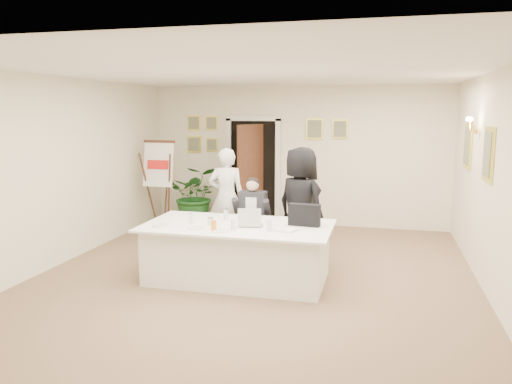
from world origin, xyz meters
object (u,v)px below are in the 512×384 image
Objects in this scene: potted_palm at (196,195)px; laptop_bag at (304,215)px; conference_table at (238,252)px; standing_man at (226,197)px; steel_jug at (211,222)px; seated_man at (252,219)px; laptop at (252,216)px; standing_woman at (301,205)px; flip_chart at (161,190)px; paper_stack at (284,230)px; oj_glass at (214,226)px.

laptop_bag is at bearing -48.09° from potted_palm.
conference_table is at bearing -60.16° from potted_palm.
conference_table is 5.98× the size of laptop_bag.
steel_jug is (0.38, -1.89, -0.01)m from standing_man.
laptop is at bearing -86.30° from seated_man.
laptop is at bearing -3.64° from conference_table.
laptop is (-0.49, -1.06, 0.03)m from standing_woman.
seated_man is 2.69m from flip_chart.
potted_palm is (-2.50, 2.11, -0.28)m from standing_woman.
seated_man is at bearing -51.51° from potted_palm.
seated_man is (-0.04, 0.92, 0.26)m from conference_table.
flip_chart is at bearing 7.15° from standing_woman.
conference_table is 0.81m from paper_stack.
seated_man is 0.74× the size of standing_woman.
standing_man is 15.27× the size of steel_jug.
flip_chart reaches higher than laptop.
oj_glass is (2.05, -2.85, 0.05)m from flip_chart.
flip_chart is 1.02× the size of standing_man.
standing_man is at bearing 101.25° from steel_jug.
steel_jug is (-1.22, -0.30, -0.09)m from laptop_bag.
conference_table is 1.93× the size of seated_man.
flip_chart is 3.26m from standing_woman.
paper_stack reaches higher than conference_table.
seated_man is at bearing 145.31° from laptop_bag.
standing_woman reaches higher than laptop_bag.
laptop reaches higher than steel_jug.
standing_man is at bearing 118.89° from seated_man.
flip_chart reaches higher than seated_man.
flip_chart reaches higher than potted_palm.
flip_chart is at bearing 149.00° from laptop_bag.
conference_table is at bearing 164.25° from paper_stack.
laptop_bag is (0.92, -0.77, 0.27)m from seated_man.
steel_jug is at bearing -115.81° from seated_man.
oj_glass is (-0.17, -1.32, 0.18)m from seated_man.
standing_man is 12.92× the size of oj_glass.
laptop_bag is at bearing 58.70° from paper_stack.
laptop is 0.55m from steel_jug.
standing_man is (-0.71, 1.74, 0.45)m from conference_table.
potted_palm is (-1.77, 2.23, -0.06)m from seated_man.
oj_glass is at bearing -62.01° from steel_jug.
standing_woman is at bearing 89.29° from paper_stack.
potted_palm is 10.92× the size of steel_jug.
standing_man is at bearing 103.31° from oj_glass.
conference_table is 1.51× the size of standing_man.
laptop is at bearing 14.55° from steel_jug.
flip_chart is 3.94m from paper_stack.
potted_palm is 3.76m from laptop.
flip_chart is at bearing 132.54° from conference_table.
steel_jug is (-0.30, -1.07, 0.17)m from seated_man.
steel_jug is at bearing -155.55° from conference_table.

